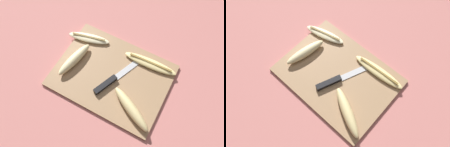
{
  "view_description": "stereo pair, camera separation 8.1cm",
  "coord_description": "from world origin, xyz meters",
  "views": [
    {
      "loc": [
        0.17,
        -0.3,
        0.75
      ],
      "look_at": [
        0.0,
        0.0,
        0.02
      ],
      "focal_mm": 35.0,
      "sensor_mm": 36.0,
      "label": 1
    },
    {
      "loc": [
        0.23,
        -0.26,
        0.75
      ],
      "look_at": [
        0.0,
        0.0,
        0.02
      ],
      "focal_mm": 35.0,
      "sensor_mm": 36.0,
      "label": 2
    }
  ],
  "objects": [
    {
      "name": "banana_golden_short",
      "position": [
        0.11,
        0.11,
        0.02
      ],
      "size": [
        0.21,
        0.05,
        0.02
      ],
      "rotation": [
        0.0,
        0.0,
        1.61
      ],
      "color": "#EDD689",
      "rests_on": "cutting_board"
    },
    {
      "name": "banana_pale_long",
      "position": [
        -0.16,
        0.09,
        0.02
      ],
      "size": [
        0.17,
        0.08,
        0.02
      ],
      "rotation": [
        0.0,
        0.0,
        4.95
      ],
      "color": "beige",
      "rests_on": "cutting_board"
    },
    {
      "name": "cutting_board",
      "position": [
        0.0,
        0.0,
        0.01
      ],
      "size": [
        0.42,
        0.31,
        0.01
      ],
      "color": "#997551",
      "rests_on": "ground_plane"
    },
    {
      "name": "banana_soft_right",
      "position": [
        -0.15,
        -0.02,
        0.03
      ],
      "size": [
        0.06,
        0.17,
        0.03
      ],
      "rotation": [
        0.0,
        0.0,
        2.96
      ],
      "color": "beige",
      "rests_on": "cutting_board"
    },
    {
      "name": "ground_plane",
      "position": [
        0.0,
        0.0,
        0.0
      ],
      "size": [
        4.0,
        4.0,
        0.0
      ],
      "primitive_type": "plane",
      "color": "#B76B66"
    },
    {
      "name": "banana_spotted_left",
      "position": [
        0.12,
        -0.09,
        0.03
      ],
      "size": [
        0.18,
        0.12,
        0.04
      ],
      "rotation": [
        0.0,
        0.0,
        1.08
      ],
      "color": "#DBC684",
      "rests_on": "cutting_board"
    },
    {
      "name": "knife",
      "position": [
        0.01,
        -0.03,
        0.02
      ],
      "size": [
        0.1,
        0.2,
        0.02
      ],
      "rotation": [
        0.0,
        0.0,
        -0.39
      ],
      "color": "black",
      "rests_on": "cutting_board"
    }
  ]
}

